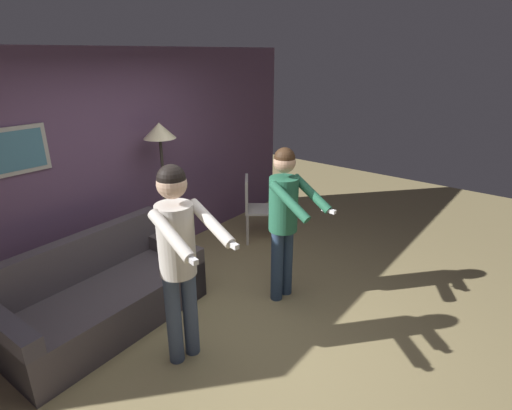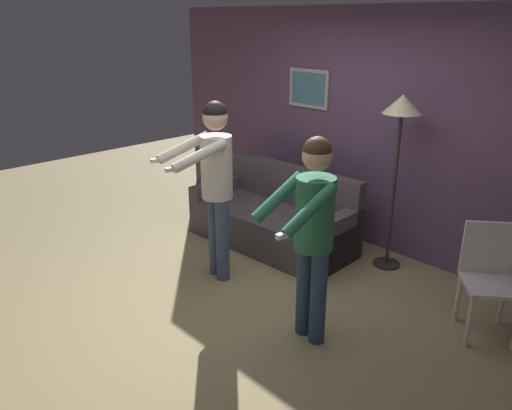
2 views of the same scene
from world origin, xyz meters
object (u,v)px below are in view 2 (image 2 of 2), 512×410
at_px(couch, 274,221).
at_px(person_standing_left, 215,174).
at_px(person_standing_right, 313,224).
at_px(torchiere_lamp, 401,122).
at_px(dining_chair_distant, 489,273).

height_order(couch, person_standing_left, person_standing_left).
xyz_separation_m(person_standing_left, person_standing_right, (1.31, -0.13, -0.07)).
bearing_deg(torchiere_lamp, person_standing_left, -125.98).
bearing_deg(couch, person_standing_left, -80.57).
height_order(couch, torchiere_lamp, torchiere_lamp).
bearing_deg(couch, dining_chair_distant, 0.70).
xyz_separation_m(couch, torchiere_lamp, (1.22, 0.47, 1.25)).
bearing_deg(torchiere_lamp, dining_chair_distant, -20.39).
bearing_deg(torchiere_lamp, couch, -158.86).
xyz_separation_m(torchiere_lamp, person_standing_left, (-1.05, -1.45, -0.45)).
bearing_deg(dining_chair_distant, person_standing_left, -155.73).
xyz_separation_m(person_standing_left, dining_chair_distant, (2.24, 1.01, -0.55)).
relative_size(person_standing_left, dining_chair_distant, 1.90).
bearing_deg(torchiere_lamp, person_standing_right, -80.73).
bearing_deg(person_standing_right, dining_chair_distant, 50.82).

